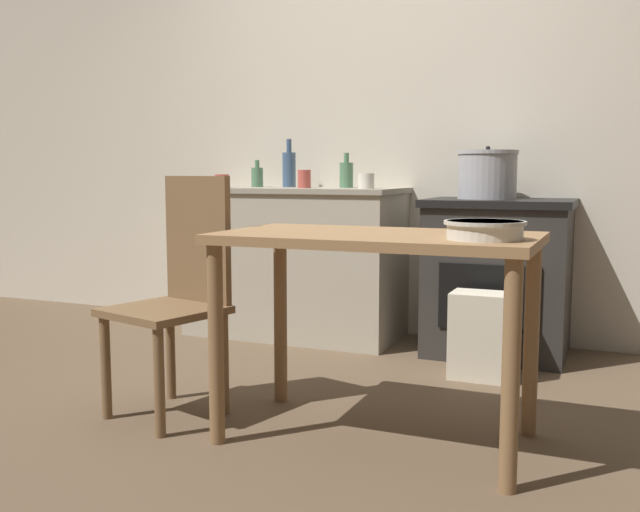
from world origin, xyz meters
name	(u,v)px	position (x,y,z in m)	size (l,w,h in m)	color
ground_plane	(270,406)	(0.00, 0.00, 0.00)	(14.00, 14.00, 0.00)	brown
wall_back	(387,124)	(0.00, 1.58, 1.27)	(8.00, 0.07, 2.55)	beige
counter_cabinet	(295,262)	(-0.47, 1.26, 0.45)	(1.29, 0.61, 0.89)	#B2A893
stove	(498,277)	(0.73, 1.27, 0.42)	(0.77, 0.60, 0.84)	#2D2B28
work_table	(377,267)	(0.53, -0.18, 0.64)	(1.13, 0.62, 0.76)	#997047
chair	(179,291)	(-0.31, -0.20, 0.50)	(0.49, 0.49, 0.97)	brown
flour_sack	(482,336)	(0.74, 0.76, 0.21)	(0.29, 0.20, 0.41)	beige
stock_pot	(487,175)	(0.66, 1.27, 0.97)	(0.32, 0.32, 0.28)	#A8A8AD
mixing_bowl_large	(485,229)	(0.93, -0.28, 0.80)	(0.26, 0.26, 0.06)	silver
bottle_far_left	(346,174)	(-0.18, 1.35, 0.97)	(0.08, 0.08, 0.20)	#517F5B
bottle_left	(257,177)	(-0.77, 1.35, 0.96)	(0.07, 0.07, 0.17)	#517F5B
bottle_mid_left	(289,169)	(-0.57, 1.39, 1.01)	(0.08, 0.08, 0.29)	#3D5675
cup_center_left	(222,181)	(-0.95, 1.22, 0.93)	(0.09, 0.09, 0.08)	#B74C42
cup_center	(304,179)	(-0.37, 1.18, 0.94)	(0.08, 0.08, 0.10)	#B74C42
cup_center_right	(366,181)	(0.02, 1.14, 0.93)	(0.09, 0.09, 0.08)	silver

